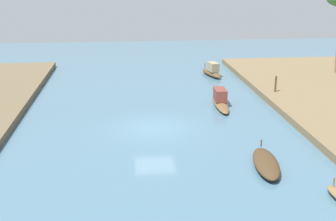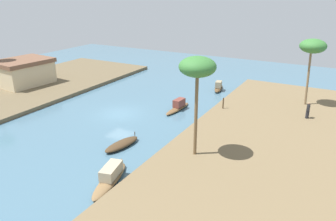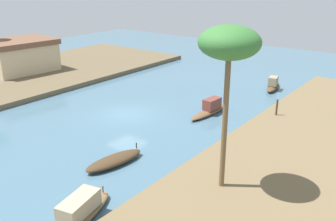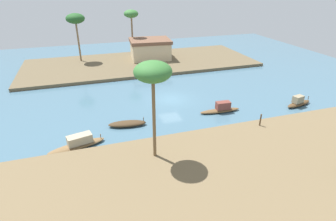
% 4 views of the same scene
% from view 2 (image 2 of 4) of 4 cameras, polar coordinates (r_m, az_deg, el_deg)
% --- Properties ---
extents(river_water, '(70.58, 70.58, 0.00)m').
position_cam_2_polar(river_water, '(35.62, -8.60, -0.56)').
color(river_water, '#476B7F').
rests_on(river_water, ground).
extents(riverbank_left, '(38.55, 14.82, 0.46)m').
position_cam_2_polar(riverbank_left, '(29.32, 17.30, -5.62)').
color(riverbank_left, brown).
rests_on(riverbank_left, ground).
extents(riverbank_right, '(38.55, 14.82, 0.46)m').
position_cam_2_polar(riverbank_right, '(46.69, -24.49, 3.19)').
color(riverbank_right, brown).
rests_on(riverbank_right, ground).
extents(sampan_with_tall_canopy, '(3.78, 1.65, 1.29)m').
position_cam_2_polar(sampan_with_tall_canopy, '(43.86, 8.90, 4.09)').
color(sampan_with_tall_canopy, brown).
rests_on(sampan_with_tall_canopy, river_water).
extents(sampan_downstream_large, '(5.05, 2.26, 1.18)m').
position_cam_2_polar(sampan_downstream_large, '(23.42, -10.12, -11.39)').
color(sampan_downstream_large, brown).
rests_on(sampan_downstream_large, river_water).
extents(sampan_foreground, '(4.67, 1.15, 1.21)m').
position_cam_2_polar(sampan_foreground, '(36.23, 1.80, 0.76)').
color(sampan_foreground, brown).
rests_on(sampan_foreground, river_water).
extents(sampan_midstream, '(3.87, 1.73, 0.83)m').
position_cam_2_polar(sampan_midstream, '(28.17, -8.13, -5.89)').
color(sampan_midstream, '#47331E').
rests_on(sampan_midstream, river_water).
extents(person_on_near_bank, '(0.46, 0.36, 1.69)m').
position_cam_2_polar(person_on_near_bank, '(35.44, 23.40, -0.06)').
color(person_on_near_bank, '#232328').
rests_on(person_on_near_bank, riverbank_left).
extents(mooring_post, '(0.14, 0.14, 1.22)m').
position_cam_2_polar(mooring_post, '(35.80, 9.69, 1.30)').
color(mooring_post, '#4C3823').
rests_on(mooring_post, riverbank_left).
extents(palm_tree_left_near, '(2.74, 2.74, 7.79)m').
position_cam_2_polar(palm_tree_left_near, '(23.58, 5.21, 7.36)').
color(palm_tree_left_near, brown).
rests_on(palm_tree_left_near, riverbank_left).
extents(palm_tree_left_far, '(2.78, 2.78, 7.33)m').
position_cam_2_polar(palm_tree_left_far, '(38.46, 24.15, 10.17)').
color(palm_tree_left_far, '#7F6647').
rests_on(palm_tree_left_far, riverbank_left).
extents(riverside_building, '(7.37, 6.17, 3.37)m').
position_cam_2_polar(riverside_building, '(48.58, -24.06, 6.27)').
color(riverside_building, beige).
rests_on(riverside_building, riverbank_right).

